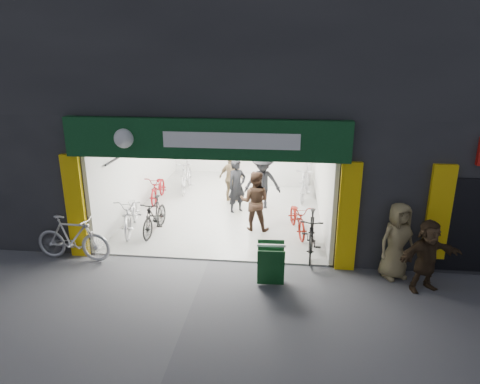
% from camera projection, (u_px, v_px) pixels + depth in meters
% --- Properties ---
extents(ground, '(60.00, 60.00, 0.00)m').
position_uv_depth(ground, '(209.00, 260.00, 10.50)').
color(ground, '#56565B').
rests_on(ground, ground).
extents(building, '(17.00, 10.27, 8.00)m').
position_uv_depth(building, '(261.00, 70.00, 13.78)').
color(building, '#232326').
rests_on(building, ground).
extents(bike_left_front, '(1.10, 2.14, 1.07)m').
position_uv_depth(bike_left_front, '(131.00, 213.00, 12.10)').
color(bike_left_front, silver).
rests_on(bike_left_front, ground).
extents(bike_left_midfront, '(0.60, 1.75, 1.03)m').
position_uv_depth(bike_left_midfront, '(154.00, 216.00, 11.94)').
color(bike_left_midfront, black).
rests_on(bike_left_midfront, ground).
extents(bike_left_midback, '(0.74, 1.83, 0.94)m').
position_uv_depth(bike_left_midback, '(158.00, 188.00, 14.56)').
color(bike_left_midback, maroon).
rests_on(bike_left_midback, ground).
extents(bike_left_back, '(0.68, 2.02, 1.20)m').
position_uv_depth(bike_left_back, '(186.00, 175.00, 15.59)').
color(bike_left_back, '#B0B1B5').
rests_on(bike_left_back, ground).
extents(bike_right_front, '(0.67, 1.89, 1.12)m').
position_uv_depth(bike_right_front, '(312.00, 234.00, 10.63)').
color(bike_right_front, black).
rests_on(bike_right_front, ground).
extents(bike_right_mid, '(0.95, 1.85, 0.92)m').
position_uv_depth(bike_right_mid, '(298.00, 218.00, 11.96)').
color(bike_right_mid, maroon).
rests_on(bike_right_mid, ground).
extents(bike_right_back, '(0.90, 2.03, 1.18)m').
position_uv_depth(bike_right_back, '(306.00, 182.00, 14.76)').
color(bike_right_back, '#B2B1B6').
rests_on(bike_right_back, ground).
extents(parked_bike, '(1.94, 0.66, 1.15)m').
position_uv_depth(parked_bike, '(73.00, 238.00, 10.39)').
color(parked_bike, silver).
rests_on(parked_bike, ground).
extents(customer_a, '(0.75, 0.73, 1.74)m').
position_uv_depth(customer_a, '(237.00, 187.00, 13.38)').
color(customer_a, black).
rests_on(customer_a, ground).
extents(customer_b, '(0.90, 0.73, 1.75)m').
position_uv_depth(customer_b, '(255.00, 201.00, 12.04)').
color(customer_b, '#352218').
rests_on(customer_b, ground).
extents(customer_c, '(1.21, 0.75, 1.80)m').
position_uv_depth(customer_c, '(263.00, 182.00, 13.71)').
color(customer_c, black).
rests_on(customer_c, ground).
extents(customer_d, '(1.05, 0.78, 1.66)m').
position_uv_depth(customer_d, '(232.00, 179.00, 14.34)').
color(customer_d, '#7E6749').
rests_on(customer_d, ground).
extents(pedestrian_near, '(1.02, 0.87, 1.77)m').
position_uv_depth(pedestrian_near, '(397.00, 241.00, 9.49)').
color(pedestrian_near, olive).
rests_on(pedestrian_near, ground).
extents(pedestrian_far, '(1.55, 1.00, 1.60)m').
position_uv_depth(pedestrian_far, '(427.00, 256.00, 8.99)').
color(pedestrian_far, '#3A2A1A').
rests_on(pedestrian_far, ground).
extents(sandwich_board, '(0.62, 0.63, 0.91)m').
position_uv_depth(sandwich_board, '(271.00, 263.00, 9.32)').
color(sandwich_board, '#0F3C19').
rests_on(sandwich_board, ground).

